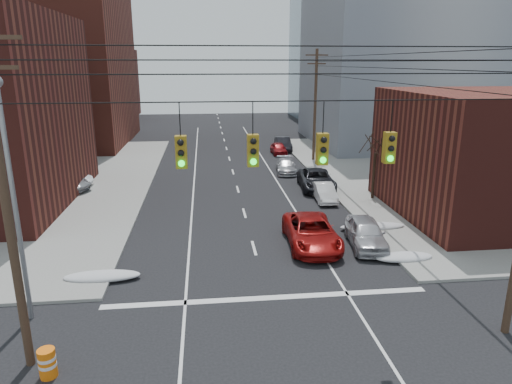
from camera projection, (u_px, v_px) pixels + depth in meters
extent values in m
cube|color=maroon|center=(13.00, 15.00, 52.50)|extent=(24.00, 20.00, 30.00)
cube|color=#521D18|center=(68.00, 84.00, 79.60)|extent=(22.00, 18.00, 12.00)
cube|color=gray|center=(408.00, 38.00, 54.31)|extent=(22.00, 20.00, 25.00)
cube|color=gray|center=(354.00, 55.00, 79.78)|extent=(20.00, 18.00, 22.00)
cylinder|color=#473323|center=(6.00, 208.00, 13.77)|extent=(0.28, 0.28, 11.00)
cylinder|color=#473323|center=(315.00, 107.00, 45.22)|extent=(0.28, 0.28, 11.00)
cube|color=#473323|center=(317.00, 55.00, 43.88)|extent=(2.20, 0.12, 0.12)
cube|color=#473323|center=(317.00, 64.00, 44.10)|extent=(1.80, 0.12, 0.12)
cylinder|color=black|center=(285.00, 101.00, 13.83)|extent=(17.00, 0.04, 0.04)
cylinder|color=black|center=(180.00, 119.00, 13.63)|extent=(0.03, 0.03, 1.00)
cube|color=olive|center=(181.00, 152.00, 13.90)|extent=(0.35, 0.30, 1.00)
sphere|color=black|center=(181.00, 143.00, 13.65)|extent=(0.20, 0.20, 0.20)
sphere|color=black|center=(181.00, 153.00, 13.74)|extent=(0.20, 0.20, 0.20)
sphere|color=#0CE526|center=(181.00, 163.00, 13.83)|extent=(0.20, 0.20, 0.20)
cylinder|color=black|center=(253.00, 118.00, 13.86)|extent=(0.03, 0.03, 1.00)
cube|color=olive|center=(253.00, 150.00, 14.14)|extent=(0.35, 0.30, 1.00)
sphere|color=black|center=(253.00, 141.00, 13.89)|extent=(0.20, 0.20, 0.20)
sphere|color=black|center=(253.00, 152.00, 13.98)|extent=(0.20, 0.20, 0.20)
sphere|color=#0CE526|center=(253.00, 162.00, 14.06)|extent=(0.20, 0.20, 0.20)
cylinder|color=black|center=(323.00, 117.00, 14.10)|extent=(0.03, 0.03, 1.00)
cube|color=olive|center=(322.00, 149.00, 14.38)|extent=(0.35, 0.30, 1.00)
sphere|color=black|center=(324.00, 140.00, 14.13)|extent=(0.20, 0.20, 0.20)
sphere|color=black|center=(324.00, 150.00, 14.21)|extent=(0.20, 0.20, 0.20)
sphere|color=#0CE526|center=(323.00, 160.00, 14.30)|extent=(0.20, 0.20, 0.20)
cylinder|color=black|center=(392.00, 116.00, 14.34)|extent=(0.03, 0.03, 1.00)
cube|color=olive|center=(389.00, 148.00, 14.61)|extent=(0.35, 0.30, 1.00)
sphere|color=black|center=(392.00, 139.00, 14.36)|extent=(0.20, 0.20, 0.20)
sphere|color=black|center=(391.00, 149.00, 14.45)|extent=(0.20, 0.20, 0.20)
sphere|color=#0CE526|center=(390.00, 158.00, 14.54)|extent=(0.20, 0.20, 0.20)
cylinder|color=gray|center=(16.00, 210.00, 16.80)|extent=(0.18, 0.18, 9.00)
cylinder|color=black|center=(374.00, 177.00, 32.99)|extent=(0.20, 0.20, 3.50)
cylinder|color=black|center=(381.00, 145.00, 32.51)|extent=(0.27, 0.82, 1.19)
cylinder|color=black|center=(376.00, 142.00, 32.90)|extent=(1.17, 0.54, 1.38)
cylinder|color=black|center=(367.00, 142.00, 32.98)|extent=(1.44, 1.00, 1.48)
cylinder|color=black|center=(370.00, 145.00, 32.37)|extent=(0.17, 0.84, 1.19)
cylinder|color=black|center=(372.00, 145.00, 31.88)|extent=(0.82, 0.99, 1.40)
cylinder|color=black|center=(382.00, 145.00, 31.51)|extent=(1.74, 0.21, 1.43)
cylinder|color=black|center=(382.00, 146.00, 32.17)|extent=(0.48, 0.73, 1.20)
ellipsoid|color=silver|center=(102.00, 276.00, 21.07)|extent=(3.50, 1.08, 0.42)
ellipsoid|color=silver|center=(404.00, 257.00, 23.14)|extent=(3.00, 1.08, 0.42)
ellipsoid|color=silver|center=(372.00, 226.00, 27.44)|extent=(4.00, 1.08, 0.42)
imported|color=maroon|center=(311.00, 232.00, 24.93)|extent=(2.79, 5.75, 1.58)
imported|color=#BBBBC0|center=(366.00, 233.00, 24.85)|extent=(2.35, 4.69, 1.54)
imported|color=white|center=(324.00, 192.00, 33.16)|extent=(1.49, 3.84, 1.25)
imported|color=black|center=(316.00, 180.00, 36.19)|extent=(2.96, 5.70, 1.53)
imported|color=#A6A6AB|center=(286.00, 166.00, 41.53)|extent=(2.17, 4.41, 1.23)
imported|color=maroon|center=(279.00, 149.00, 49.90)|extent=(1.57, 3.73, 1.26)
imported|color=black|center=(283.00, 144.00, 52.13)|extent=(1.67, 4.50, 1.47)
imported|color=white|center=(67.00, 179.00, 36.30)|extent=(3.85, 1.48, 1.25)
imported|color=#9D9DA1|center=(60.00, 182.00, 35.13)|extent=(5.28, 3.82, 1.34)
imported|color=#A0A1A5|center=(37.00, 165.00, 40.60)|extent=(4.67, 1.99, 1.57)
cylinder|color=orange|center=(47.00, 363.00, 14.54)|extent=(0.58, 0.58, 0.98)
cylinder|color=white|center=(47.00, 358.00, 14.49)|extent=(0.59, 0.59, 0.12)
cylinder|color=white|center=(48.00, 364.00, 14.56)|extent=(0.59, 0.59, 0.12)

